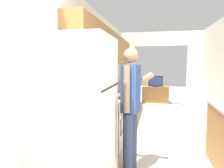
{
  "coord_description": "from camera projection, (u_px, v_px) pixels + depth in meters",
  "views": [
    {
      "loc": [
        -0.14,
        -1.15,
        1.48
      ],
      "look_at": [
        -0.95,
        2.57,
        1.09
      ],
      "focal_mm": 32.0,
      "sensor_mm": 36.0,
      "label": 1
    }
  ],
  "objects": [
    {
      "name": "counter_left",
      "position": [
        118.0,
        107.0,
        4.76
      ],
      "size": [
        0.62,
        4.3,
        0.88
      ],
      "color": "#9E6B38",
      "rests_on": "ground_plane"
    },
    {
      "name": "wall_far_with_doorway",
      "position": [
        160.0,
        64.0,
        6.55
      ],
      "size": [
        2.98,
        0.06,
        2.5
      ],
      "color": "silver",
      "rests_on": "ground_plane"
    },
    {
      "name": "wall_left",
      "position": [
        98.0,
        63.0,
        3.91
      ],
      "size": [
        0.38,
        7.99,
        2.5
      ],
      "color": "silver",
      "rests_on": "ground_plane"
    },
    {
      "name": "tv_cabinet",
      "position": [
        155.0,
        94.0,
        7.53
      ],
      "size": [
        0.98,
        0.42,
        0.62
      ],
      "color": "#9E6B38",
      "rests_on": "ground_plane"
    },
    {
      "name": "television",
      "position": [
        156.0,
        81.0,
        7.44
      ],
      "size": [
        0.52,
        0.16,
        0.4
      ],
      "color": "black",
      "rests_on": "tv_cabinet"
    },
    {
      "name": "range_oven",
      "position": [
        106.0,
        122.0,
        3.53
      ],
      "size": [
        0.66,
        0.78,
        1.02
      ],
      "color": "#B7B7BC",
      "rests_on": "ground_plane"
    },
    {
      "name": "refrigerator",
      "position": [
        76.0,
        123.0,
        2.03
      ],
      "size": [
        0.76,
        0.73,
        1.74
      ],
      "color": "white",
      "rests_on": "ground_plane"
    },
    {
      "name": "person",
      "position": [
        130.0,
        107.0,
        2.62
      ],
      "size": [
        0.54,
        0.43,
        1.68
      ],
      "rotation": [
        0.0,
        0.0,
        1.34
      ],
      "color": "#384266",
      "rests_on": "ground_plane"
    }
  ]
}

